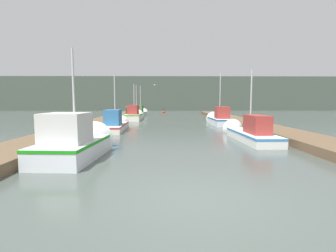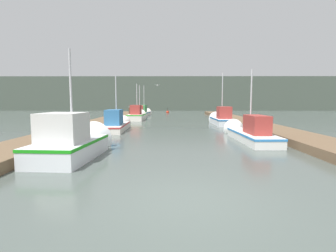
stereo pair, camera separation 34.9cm
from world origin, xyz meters
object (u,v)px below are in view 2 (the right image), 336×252
fishing_boat_5 (140,114)px  mooring_piling_1 (130,113)px  fishing_boat_0 (74,142)px  mooring_piling_0 (111,119)px  fishing_boat_3 (221,119)px  fishing_boat_4 (137,115)px  fishing_boat_6 (144,112)px  fishing_boat_1 (248,132)px  seagull_lead (157,85)px  fishing_boat_2 (117,124)px  channel_buoy (168,112)px

fishing_boat_5 → mooring_piling_1: bearing=-110.6°
fishing_boat_0 → mooring_piling_0: 11.53m
fishing_boat_3 → fishing_boat_4: (-8.18, 5.06, 0.05)m
fishing_boat_3 → mooring_piling_0: fishing_boat_3 is taller
fishing_boat_6 → mooring_piling_0: bearing=-89.5°
mooring_piling_0 → mooring_piling_1: (0.12, 9.18, 0.06)m
fishing_boat_5 → fishing_boat_6: fishing_boat_6 is taller
fishing_boat_1 → fishing_boat_4: (-7.86, 14.08, 0.12)m
fishing_boat_0 → fishing_boat_1: 9.17m
mooring_piling_0 → mooring_piling_1: bearing=89.3°
mooring_piling_1 → seagull_lead: seagull_lead is taller
mooring_piling_1 → fishing_boat_3: bearing=-37.3°
fishing_boat_5 → seagull_lead: size_ratio=9.29×
mooring_piling_0 → seagull_lead: bearing=61.7°
fishing_boat_5 → seagull_lead: 6.98m
mooring_piling_0 → fishing_boat_4: bearing=80.0°
fishing_boat_2 → channel_buoy: bearing=80.2°
fishing_boat_1 → seagull_lead: bearing=111.5°
fishing_boat_2 → fishing_boat_0: bearing=-90.5°
fishing_boat_6 → mooring_piling_0: 16.62m
fishing_boat_1 → fishing_boat_6: bearing=107.6°
fishing_boat_0 → fishing_boat_2: fishing_boat_0 is taller
mooring_piling_1 → channel_buoy: mooring_piling_1 is taller
fishing_boat_1 → fishing_boat_5: 20.71m
mooring_piling_0 → channel_buoy: mooring_piling_0 is taller
fishing_boat_1 → channel_buoy: fishing_boat_1 is taller
fishing_boat_6 → channel_buoy: (3.33, 6.13, -0.28)m
fishing_boat_1 → fishing_boat_2: bearing=148.9°
fishing_boat_2 → mooring_piling_1: size_ratio=4.41×
fishing_boat_2 → fishing_boat_3: fishing_boat_3 is taller
mooring_piling_0 → seagull_lead: size_ratio=2.26×
fishing_boat_2 → mooring_piling_1: bearing=92.4°
fishing_boat_0 → fishing_boat_5: fishing_boat_0 is taller
fishing_boat_0 → fishing_boat_5: (-0.18, 23.58, -0.13)m
fishing_boat_2 → fishing_boat_5: fishing_boat_5 is taller
fishing_boat_0 → channel_buoy: 34.34m
fishing_boat_4 → channel_buoy: 15.89m
fishing_boat_4 → fishing_boat_6: size_ratio=0.82×
fishing_boat_3 → fishing_boat_5: fishing_boat_3 is taller
channel_buoy → fishing_boat_1: bearing=-81.0°
fishing_boat_1 → fishing_boat_5: bearing=112.0°
fishing_boat_2 → fishing_boat_3: (8.50, 4.32, 0.03)m
fishing_boat_2 → mooring_piling_1: (-0.82, 11.41, 0.26)m
fishing_boat_5 → channel_buoy: 11.16m
fishing_boat_4 → mooring_piling_0: fishing_boat_4 is taller
mooring_piling_1 → channel_buoy: (4.33, 13.52, -0.56)m
fishing_boat_1 → fishing_boat_0: bearing=-151.5°
fishing_boat_0 → seagull_lead: (2.34, 17.97, 3.17)m
fishing_boat_2 → fishing_boat_6: (0.17, 18.80, -0.01)m
fishing_boat_4 → fishing_boat_5: (-0.29, 4.96, -0.08)m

